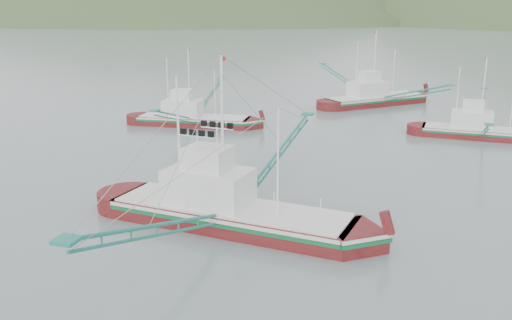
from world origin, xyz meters
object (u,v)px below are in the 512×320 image
(main_boat, at_px, (228,199))
(bg_boat_right, at_px, (482,126))
(bg_boat_far, at_px, (376,88))
(bg_boat_left, at_px, (192,114))

(main_boat, height_order, bg_boat_right, main_boat)
(bg_boat_far, xyz_separation_m, bg_boat_left, (-19.42, -20.59, -1.05))
(main_boat, distance_m, bg_boat_left, 32.15)
(main_boat, bearing_deg, bg_boat_right, 67.96)
(main_boat, bearing_deg, bg_boat_far, 91.82)
(bg_boat_far, bearing_deg, bg_boat_left, -177.87)
(bg_boat_far, relative_size, bg_boat_left, 0.96)
(bg_boat_right, xyz_separation_m, bg_boat_far, (-13.13, 17.41, 1.13))
(main_boat, height_order, bg_boat_far, main_boat)
(bg_boat_right, distance_m, bg_boat_far, 21.83)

